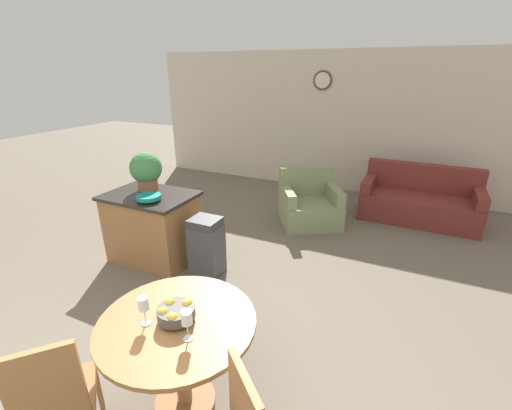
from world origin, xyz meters
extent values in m
cube|color=beige|center=(0.00, 6.40, 1.35)|extent=(8.00, 0.06, 2.70)
cylinder|color=brown|center=(-0.32, 6.36, 2.15)|extent=(0.37, 0.02, 0.37)
cylinder|color=white|center=(-0.32, 6.34, 2.15)|extent=(0.29, 0.01, 0.29)
cylinder|color=#9E6B3D|center=(0.21, 0.94, 0.02)|extent=(0.45, 0.45, 0.04)
cylinder|color=#9E6B3D|center=(0.21, 0.94, 0.39)|extent=(0.11, 0.11, 0.70)
cylinder|color=#9E6B3D|center=(0.21, 0.94, 0.75)|extent=(1.07, 1.07, 0.03)
cylinder|color=#9E6B3D|center=(-0.58, 0.36, 0.20)|extent=(0.04, 0.04, 0.40)
cylinder|color=#9E6B3D|center=(-0.32, 0.64, 0.20)|extent=(0.04, 0.04, 0.40)
cube|color=#9E6B3D|center=(-0.30, 0.37, 0.43)|extent=(0.59, 0.59, 0.05)
cube|color=#9E6B3D|center=(-0.16, 0.24, 0.71)|extent=(0.29, 0.31, 0.53)
cylinder|color=#4C4742|center=(0.21, 0.94, 0.79)|extent=(0.10, 0.10, 0.03)
cylinder|color=#4C4742|center=(0.21, 0.94, 0.84)|extent=(0.25, 0.25, 0.07)
sphere|color=gold|center=(0.29, 0.93, 0.86)|extent=(0.08, 0.08, 0.08)
sphere|color=gold|center=(0.24, 1.02, 0.86)|extent=(0.08, 0.08, 0.08)
sphere|color=gold|center=(0.13, 0.98, 0.86)|extent=(0.08, 0.08, 0.08)
sphere|color=gold|center=(0.15, 0.88, 0.86)|extent=(0.08, 0.08, 0.08)
sphere|color=gold|center=(0.24, 0.87, 0.86)|extent=(0.08, 0.08, 0.08)
cylinder|color=silver|center=(0.04, 0.83, 0.77)|extent=(0.06, 0.06, 0.01)
cylinder|color=silver|center=(0.04, 0.83, 0.83)|extent=(0.01, 0.01, 0.11)
cylinder|color=silver|center=(0.04, 0.83, 0.93)|extent=(0.07, 0.07, 0.09)
cylinder|color=silver|center=(0.38, 0.83, 0.77)|extent=(0.06, 0.06, 0.01)
cylinder|color=silver|center=(0.38, 0.83, 0.83)|extent=(0.01, 0.01, 0.11)
cylinder|color=silver|center=(0.38, 0.83, 0.93)|extent=(0.07, 0.07, 0.09)
cube|color=#9E6B3D|center=(-1.42, 2.55, 0.43)|extent=(1.04, 0.72, 0.86)
cube|color=#2D2823|center=(-1.42, 2.55, 0.88)|extent=(1.10, 0.78, 0.04)
cylinder|color=teal|center=(-1.27, 2.38, 0.91)|extent=(0.10, 0.10, 0.02)
cylinder|color=teal|center=(-1.27, 2.38, 0.95)|extent=(0.29, 0.29, 0.05)
cylinder|color=#A36642|center=(-1.56, 2.70, 0.96)|extent=(0.25, 0.25, 0.13)
sphere|color=#478E4C|center=(-1.56, 2.70, 1.18)|extent=(0.40, 0.40, 0.40)
cube|color=#47474C|center=(-0.59, 2.51, 0.32)|extent=(0.35, 0.32, 0.65)
cube|color=#3C3C41|center=(-0.59, 2.51, 0.69)|extent=(0.34, 0.30, 0.09)
cube|color=maroon|center=(1.69, 5.38, 0.21)|extent=(1.82, 0.92, 0.42)
cube|color=maroon|center=(1.69, 5.73, 0.64)|extent=(1.81, 0.23, 0.45)
cube|color=maroon|center=(0.86, 5.40, 0.31)|extent=(0.17, 0.82, 0.62)
cube|color=maroon|center=(2.51, 5.37, 0.31)|extent=(0.17, 0.82, 0.62)
cube|color=gray|center=(0.11, 4.46, 0.20)|extent=(1.18, 1.16, 0.40)
cube|color=gray|center=(-0.06, 4.74, 0.64)|extent=(0.85, 0.62, 0.47)
cube|color=gray|center=(-0.21, 4.27, 0.31)|extent=(0.51, 0.71, 0.61)
cube|color=gray|center=(0.43, 4.66, 0.31)|extent=(0.51, 0.71, 0.61)
camera|label=1|loc=(1.47, -0.51, 2.34)|focal=24.00mm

